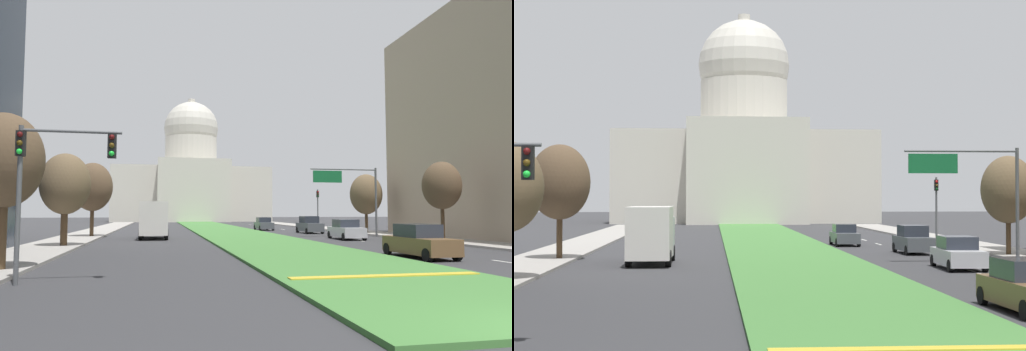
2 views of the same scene
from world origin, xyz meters
The scene contains 20 objects.
ground_plane centered at (0.00, 55.44, 0.00)m, with size 260.00×260.00×0.00m, color #333335.
grass_median centered at (0.00, 49.90, 0.07)m, with size 7.73×99.79×0.14m, color #427A38.
median_curb_nose centered at (0.00, 7.82, 0.16)m, with size 6.96×0.50×0.04m, color gold.
lane_dashes_right centered at (8.29, 44.76, 0.00)m, with size 0.16×65.83×0.01m.
sidewalk_left centered at (-14.71, 44.35, 0.07)m, with size 4.00×99.79×0.15m, color #9E9991.
sidewalk_right centered at (14.71, 44.35, 0.07)m, with size 4.00×99.79×0.15m, color #9E9991.
capitol_building centered at (0.00, 110.10, 10.18)m, with size 36.86×25.58×30.81m.
traffic_light_near_left centered at (-11.37, 9.16, 3.80)m, with size 3.34×0.35×5.20m.
traffic_light_far_right centered at (12.21, 49.98, 3.31)m, with size 0.28×0.35×5.20m.
overhead_guide_sign centered at (9.92, 33.88, 4.69)m, with size 6.56×0.20×6.50m.
street_tree_left_near centered at (-13.72, 12.61, 4.34)m, with size 3.00×3.00×6.26m.
street_tree_left_mid centered at (-13.82, 25.52, 4.16)m, with size 3.24×3.24×6.21m.
street_tree_right_mid centered at (13.31, 24.67, 4.33)m, with size 2.90×2.90×6.17m.
street_tree_left_far centered at (-13.68, 37.53, 4.58)m, with size 3.53×3.53×6.81m.
street_tree_right_far centered at (13.69, 38.82, 4.17)m, with size 3.38×3.38×6.30m.
sedan_lead_stopped centered at (5.46, 14.84, 0.80)m, with size 1.92×4.69×1.72m.
sedan_midblock centered at (7.93, 30.48, 0.80)m, with size 2.11×4.57×1.69m.
sedan_distant centered at (8.42, 41.92, 0.86)m, with size 1.97×4.27×1.86m.
sedan_far_horizon centered at (5.34, 51.05, 0.77)m, with size 1.87×4.34×1.64m.
box_truck_delivery centered at (-8.14, 34.64, 1.68)m, with size 2.40×6.40×3.20m.
Camera 1 is at (-7.74, -7.34, 2.37)m, focal length 32.94 mm.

